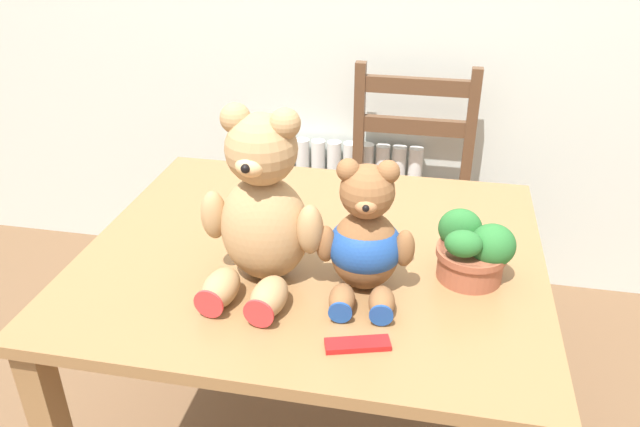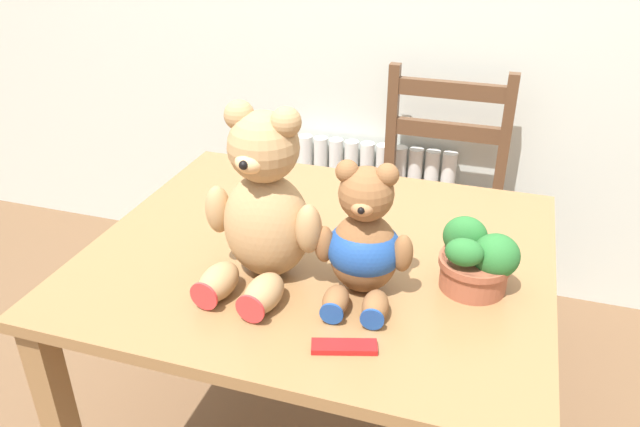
# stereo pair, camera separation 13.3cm
# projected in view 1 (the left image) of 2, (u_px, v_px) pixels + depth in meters

# --- Properties ---
(radiator) EXTENTS (0.67, 0.10, 0.61)m
(radiator) POSITION_uv_depth(u_px,v_px,m) (341.00, 215.00, 2.69)
(radiator) COLOR silver
(radiator) RESTS_ON ground_plane
(dining_table) EXTENTS (1.11, 0.96, 0.75)m
(dining_table) POSITION_uv_depth(u_px,v_px,m) (314.00, 285.00, 1.59)
(dining_table) COLOR olive
(dining_table) RESTS_ON ground_plane
(wooden_chair_behind) EXTENTS (0.46, 0.39, 0.96)m
(wooden_chair_behind) POSITION_uv_depth(u_px,v_px,m) (407.00, 202.00, 2.37)
(wooden_chair_behind) COLOR brown
(wooden_chair_behind) RESTS_ON ground_plane
(teddy_bear_left) EXTENTS (0.29, 0.29, 0.41)m
(teddy_bear_left) POSITION_uv_depth(u_px,v_px,m) (262.00, 211.00, 1.34)
(teddy_bear_left) COLOR tan
(teddy_bear_left) RESTS_ON dining_table
(teddy_bear_right) EXTENTS (0.22, 0.23, 0.31)m
(teddy_bear_right) POSITION_uv_depth(u_px,v_px,m) (365.00, 240.00, 1.33)
(teddy_bear_right) COLOR brown
(teddy_bear_right) RESTS_ON dining_table
(potted_plant) EXTENTS (0.17, 0.16, 0.15)m
(potted_plant) POSITION_uv_depth(u_px,v_px,m) (473.00, 250.00, 1.39)
(potted_plant) COLOR #9E5138
(potted_plant) RESTS_ON dining_table
(chocolate_bar) EXTENTS (0.13, 0.07, 0.01)m
(chocolate_bar) POSITION_uv_depth(u_px,v_px,m) (358.00, 344.00, 1.21)
(chocolate_bar) COLOR red
(chocolate_bar) RESTS_ON dining_table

